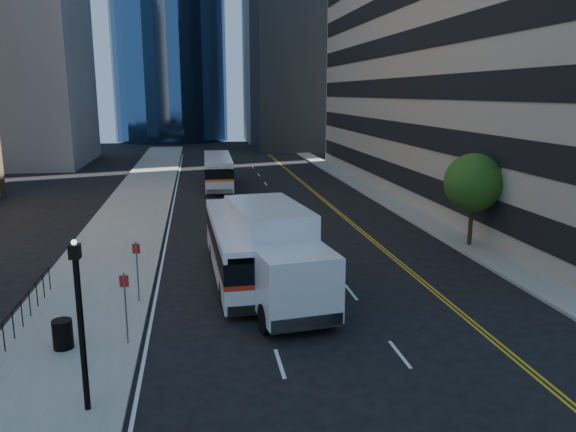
{
  "coord_description": "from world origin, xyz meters",
  "views": [
    {
      "loc": [
        -5.89,
        -20.26,
        8.42
      ],
      "look_at": [
        -1.76,
        5.01,
        2.8
      ],
      "focal_mm": 35.0,
      "sensor_mm": 36.0,
      "label": 1
    }
  ],
  "objects_px": {
    "trash_can": "(63,334)",
    "box_truck": "(275,253)",
    "street_tree": "(473,183)",
    "bus_front": "(239,246)",
    "lamp_post": "(80,319)",
    "bus_rear": "(218,170)"
  },
  "relations": [
    {
      "from": "bus_front",
      "to": "box_truck",
      "type": "relative_size",
      "value": 1.3
    },
    {
      "from": "street_tree",
      "to": "bus_rear",
      "type": "bearing_deg",
      "value": 119.59
    },
    {
      "from": "bus_rear",
      "to": "box_truck",
      "type": "distance_m",
      "value": 29.32
    },
    {
      "from": "street_tree",
      "to": "box_truck",
      "type": "xyz_separation_m",
      "value": [
        -11.84,
        -6.38,
        -1.63
      ]
    },
    {
      "from": "street_tree",
      "to": "bus_front",
      "type": "relative_size",
      "value": 0.47
    },
    {
      "from": "street_tree",
      "to": "lamp_post",
      "type": "distance_m",
      "value": 22.82
    },
    {
      "from": "street_tree",
      "to": "bus_rear",
      "type": "relative_size",
      "value": 0.47
    },
    {
      "from": "street_tree",
      "to": "bus_front",
      "type": "xyz_separation_m",
      "value": [
        -13.1,
        -3.27,
        -2.13
      ]
    },
    {
      "from": "bus_front",
      "to": "trash_can",
      "type": "bearing_deg",
      "value": -135.3
    },
    {
      "from": "bus_rear",
      "to": "box_truck",
      "type": "xyz_separation_m",
      "value": [
        1.17,
        -29.29,
        0.48
      ]
    },
    {
      "from": "bus_front",
      "to": "lamp_post",
      "type": "bearing_deg",
      "value": -116.64
    },
    {
      "from": "bus_rear",
      "to": "box_truck",
      "type": "bearing_deg",
      "value": -86.81
    },
    {
      "from": "lamp_post",
      "to": "bus_front",
      "type": "bearing_deg",
      "value": 65.45
    },
    {
      "from": "box_truck",
      "to": "trash_can",
      "type": "height_order",
      "value": "box_truck"
    },
    {
      "from": "lamp_post",
      "to": "bus_rear",
      "type": "height_order",
      "value": "lamp_post"
    },
    {
      "from": "trash_can",
      "to": "bus_front",
      "type": "bearing_deg",
      "value": 46.8
    },
    {
      "from": "street_tree",
      "to": "bus_front",
      "type": "height_order",
      "value": "street_tree"
    },
    {
      "from": "lamp_post",
      "to": "bus_front",
      "type": "height_order",
      "value": "lamp_post"
    },
    {
      "from": "street_tree",
      "to": "bus_rear",
      "type": "distance_m",
      "value": 26.43
    },
    {
      "from": "trash_can",
      "to": "box_truck",
      "type": "bearing_deg",
      "value": 25.71
    },
    {
      "from": "street_tree",
      "to": "lamp_post",
      "type": "height_order",
      "value": "street_tree"
    },
    {
      "from": "bus_rear",
      "to": "trash_can",
      "type": "relative_size",
      "value": 11.14
    }
  ]
}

